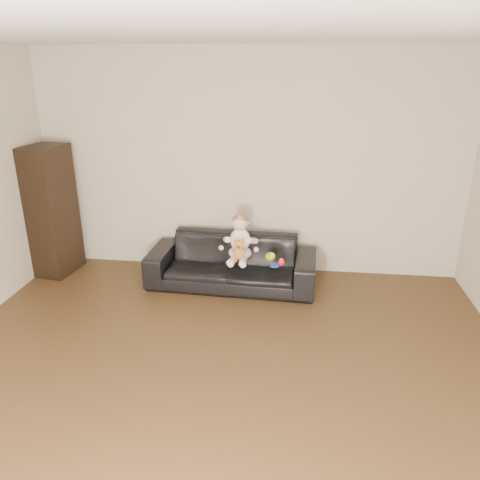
# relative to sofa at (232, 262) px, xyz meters

# --- Properties ---
(floor) EXTENTS (5.50, 5.50, 0.00)m
(floor) POSITION_rel_sofa_xyz_m (0.13, -2.25, -0.28)
(floor) COLOR #473019
(floor) RESTS_ON ground
(ceiling) EXTENTS (5.50, 5.50, 0.00)m
(ceiling) POSITION_rel_sofa_xyz_m (0.13, -2.25, 2.32)
(ceiling) COLOR #C0B6A1
(ceiling) RESTS_ON ground
(wall_back) EXTENTS (5.00, 0.00, 5.00)m
(wall_back) POSITION_rel_sofa_xyz_m (0.13, 0.50, 1.02)
(wall_back) COLOR #C0B6A1
(wall_back) RESTS_ON ground
(sofa) EXTENTS (1.92, 0.82, 0.55)m
(sofa) POSITION_rel_sofa_xyz_m (0.00, 0.00, 0.00)
(sofa) COLOR black
(sofa) RESTS_ON floor
(cabinet) EXTENTS (0.46, 0.58, 1.54)m
(cabinet) POSITION_rel_sofa_xyz_m (-2.16, 0.10, 0.49)
(cabinet) COLOR black
(cabinet) RESTS_ON floor
(shelf_item) EXTENTS (0.21, 0.27, 0.28)m
(shelf_item) POSITION_rel_sofa_xyz_m (-2.14, 0.10, 0.84)
(shelf_item) COLOR silver
(shelf_item) RESTS_ON cabinet
(baby) EXTENTS (0.35, 0.44, 0.51)m
(baby) POSITION_rel_sofa_xyz_m (0.11, -0.11, 0.31)
(baby) COLOR silver
(baby) RESTS_ON sofa
(teddy_bear) EXTENTS (0.14, 0.14, 0.23)m
(teddy_bear) POSITION_rel_sofa_xyz_m (0.12, -0.26, 0.26)
(teddy_bear) COLOR #B27432
(teddy_bear) RESTS_ON sofa
(toy_green) EXTENTS (0.13, 0.15, 0.09)m
(toy_green) POSITION_rel_sofa_xyz_m (0.45, -0.11, 0.13)
(toy_green) COLOR #C6D619
(toy_green) RESTS_ON sofa
(toy_rattle) EXTENTS (0.10, 0.10, 0.07)m
(toy_rattle) POSITION_rel_sofa_xyz_m (0.57, -0.24, 0.12)
(toy_rattle) COLOR red
(toy_rattle) RESTS_ON sofa
(toy_blue_disc) EXTENTS (0.14, 0.14, 0.02)m
(toy_blue_disc) POSITION_rel_sofa_xyz_m (0.50, -0.25, 0.10)
(toy_blue_disc) COLOR blue
(toy_blue_disc) RESTS_ON sofa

